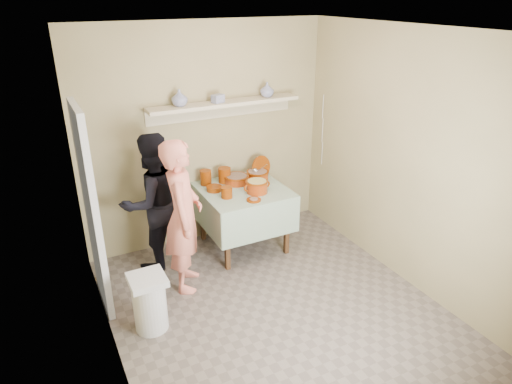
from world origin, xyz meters
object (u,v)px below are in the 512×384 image
serving_table (243,198)px  trash_bin (150,302)px  person_helper (153,202)px  person_cook (183,216)px  cazuela_rice (257,186)px

serving_table → trash_bin: 1.73m
person_helper → serving_table: size_ratio=1.59×
person_cook → serving_table: person_cook is taller
serving_table → trash_bin: bearing=-145.7°
person_cook → cazuela_rice: size_ratio=4.87×
person_helper → trash_bin: 1.21m
serving_table → cazuela_rice: (0.10, -0.16, 0.20)m
person_helper → serving_table: (1.04, -0.09, -0.13)m
person_helper → cazuela_rice: 1.17m
person_helper → cazuela_rice: person_helper is taller
cazuela_rice → person_cook: bearing=-164.2°
person_helper → cazuela_rice: (1.14, -0.25, 0.07)m
person_helper → trash_bin: size_ratio=2.76×
serving_table → trash_bin: serving_table is taller
person_cook → serving_table: bearing=-40.9°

